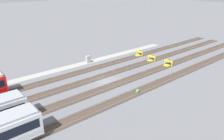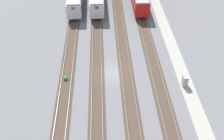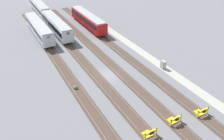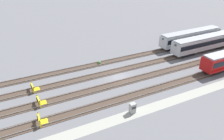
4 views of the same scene
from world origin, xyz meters
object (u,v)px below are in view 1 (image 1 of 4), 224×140
bumper_stop_near_inner_track (151,59)px  weed_clump (137,91)px  bumper_stop_middle_track (168,63)px  electrical_cabinet (88,59)px  bumper_stop_nearest_track (139,54)px

bumper_stop_near_inner_track → weed_clump: bumper_stop_near_inner_track is taller
bumper_stop_middle_track → bumper_stop_near_inner_track: bearing=-86.6°
electrical_cabinet → bumper_stop_near_inner_track: bearing=145.9°
bumper_stop_near_inner_track → weed_clump: bearing=33.0°
electrical_cabinet → bumper_stop_middle_track: bearing=134.2°
bumper_stop_near_inner_track → electrical_cabinet: size_ratio=1.26×
bumper_stop_middle_track → weed_clump: size_ratio=2.18×
bumper_stop_nearest_track → bumper_stop_middle_track: 8.94m
bumper_stop_nearest_track → electrical_cabinet: 13.11m
bumper_stop_nearest_track → electrical_cabinet: bearing=-16.0°
bumper_stop_nearest_track → bumper_stop_middle_track: size_ratio=1.00×
weed_clump → electrical_cabinet: bearing=-96.5°
bumper_stop_nearest_track → bumper_stop_near_inner_track: 4.53m
bumper_stop_near_inner_track → weed_clump: 16.55m
bumper_stop_middle_track → weed_clump: 14.86m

